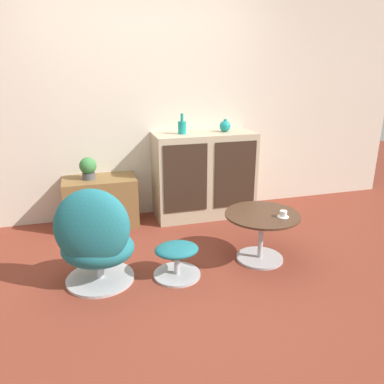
{
  "coord_description": "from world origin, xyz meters",
  "views": [
    {
      "loc": [
        -0.61,
        -2.55,
        1.63
      ],
      "look_at": [
        0.28,
        0.54,
        0.55
      ],
      "focal_mm": 35.0,
      "sensor_mm": 36.0,
      "label": 1
    }
  ],
  "objects_px": {
    "egg_chair": "(95,240)",
    "ottoman": "(177,256)",
    "potted_plant": "(88,168)",
    "tv_console": "(101,202)",
    "teacup": "(283,215)",
    "vase_leftmost": "(182,127)",
    "vase_inner_left": "(225,126)",
    "coffee_table": "(261,229)",
    "sideboard": "(204,175)"
  },
  "relations": [
    {
      "from": "sideboard",
      "to": "potted_plant",
      "type": "relative_size",
      "value": 4.84
    },
    {
      "from": "sideboard",
      "to": "tv_console",
      "type": "distance_m",
      "value": 1.17
    },
    {
      "from": "sideboard",
      "to": "egg_chair",
      "type": "xyz_separation_m",
      "value": [
        -1.25,
        -1.16,
        -0.09
      ]
    },
    {
      "from": "ottoman",
      "to": "vase_leftmost",
      "type": "distance_m",
      "value": 1.53
    },
    {
      "from": "sideboard",
      "to": "ottoman",
      "type": "height_order",
      "value": "sideboard"
    },
    {
      "from": "tv_console",
      "to": "coffee_table",
      "type": "relative_size",
      "value": 1.17
    },
    {
      "from": "vase_leftmost",
      "to": "vase_inner_left",
      "type": "relative_size",
      "value": 1.57
    },
    {
      "from": "egg_chair",
      "to": "sideboard",
      "type": "bearing_deg",
      "value": 43.0
    },
    {
      "from": "egg_chair",
      "to": "coffee_table",
      "type": "height_order",
      "value": "egg_chair"
    },
    {
      "from": "vase_leftmost",
      "to": "potted_plant",
      "type": "xyz_separation_m",
      "value": [
        -1.0,
        0.02,
        -0.38
      ]
    },
    {
      "from": "teacup",
      "to": "egg_chair",
      "type": "bearing_deg",
      "value": 175.97
    },
    {
      "from": "egg_chair",
      "to": "coffee_table",
      "type": "xyz_separation_m",
      "value": [
        1.4,
        0.01,
        -0.09
      ]
    },
    {
      "from": "egg_chair",
      "to": "ottoman",
      "type": "distance_m",
      "value": 0.66
    },
    {
      "from": "egg_chair",
      "to": "teacup",
      "type": "distance_m",
      "value": 1.54
    },
    {
      "from": "egg_chair",
      "to": "ottoman",
      "type": "relative_size",
      "value": 2.11
    },
    {
      "from": "sideboard",
      "to": "coffee_table",
      "type": "bearing_deg",
      "value": -82.32
    },
    {
      "from": "tv_console",
      "to": "teacup",
      "type": "bearing_deg",
      "value": -42.04
    },
    {
      "from": "vase_leftmost",
      "to": "vase_inner_left",
      "type": "distance_m",
      "value": 0.49
    },
    {
      "from": "egg_chair",
      "to": "potted_plant",
      "type": "relative_size",
      "value": 3.55
    },
    {
      "from": "tv_console",
      "to": "egg_chair",
      "type": "distance_m",
      "value": 1.2
    },
    {
      "from": "egg_chair",
      "to": "vase_inner_left",
      "type": "distance_m",
      "value": 1.99
    },
    {
      "from": "ottoman",
      "to": "teacup",
      "type": "height_order",
      "value": "teacup"
    },
    {
      "from": "tv_console",
      "to": "egg_chair",
      "type": "xyz_separation_m",
      "value": [
        -0.1,
        -1.19,
        0.12
      ]
    },
    {
      "from": "sideboard",
      "to": "vase_inner_left",
      "type": "height_order",
      "value": "vase_inner_left"
    },
    {
      "from": "vase_inner_left",
      "to": "teacup",
      "type": "distance_m",
      "value": 1.39
    },
    {
      "from": "coffee_table",
      "to": "vase_leftmost",
      "type": "distance_m",
      "value": 1.43
    },
    {
      "from": "egg_chair",
      "to": "potted_plant",
      "type": "height_order",
      "value": "egg_chair"
    },
    {
      "from": "vase_leftmost",
      "to": "teacup",
      "type": "xyz_separation_m",
      "value": [
        0.54,
        -1.27,
        -0.57
      ]
    },
    {
      "from": "coffee_table",
      "to": "potted_plant",
      "type": "xyz_separation_m",
      "value": [
        -1.4,
        1.18,
        0.36
      ]
    },
    {
      "from": "coffee_table",
      "to": "vase_inner_left",
      "type": "relative_size",
      "value": 4.69
    },
    {
      "from": "coffee_table",
      "to": "vase_inner_left",
      "type": "distance_m",
      "value": 1.37
    },
    {
      "from": "vase_inner_left",
      "to": "egg_chair",
      "type": "bearing_deg",
      "value": -141.86
    },
    {
      "from": "tv_console",
      "to": "potted_plant",
      "type": "bearing_deg",
      "value": 179.69
    },
    {
      "from": "ottoman",
      "to": "vase_inner_left",
      "type": "relative_size",
      "value": 2.82
    },
    {
      "from": "ottoman",
      "to": "potted_plant",
      "type": "bearing_deg",
      "value": 116.68
    },
    {
      "from": "vase_leftmost",
      "to": "vase_inner_left",
      "type": "height_order",
      "value": "vase_leftmost"
    },
    {
      "from": "potted_plant",
      "to": "sideboard",
      "type": "bearing_deg",
      "value": -1.14
    },
    {
      "from": "potted_plant",
      "to": "teacup",
      "type": "distance_m",
      "value": 2.02
    },
    {
      "from": "coffee_table",
      "to": "teacup",
      "type": "height_order",
      "value": "teacup"
    },
    {
      "from": "tv_console",
      "to": "vase_leftmost",
      "type": "bearing_deg",
      "value": -1.3
    },
    {
      "from": "vase_leftmost",
      "to": "potted_plant",
      "type": "height_order",
      "value": "vase_leftmost"
    },
    {
      "from": "potted_plant",
      "to": "vase_leftmost",
      "type": "bearing_deg",
      "value": -1.2
    },
    {
      "from": "sideboard",
      "to": "vase_inner_left",
      "type": "distance_m",
      "value": 0.59
    },
    {
      "from": "sideboard",
      "to": "egg_chair",
      "type": "distance_m",
      "value": 1.71
    },
    {
      "from": "sideboard",
      "to": "teacup",
      "type": "xyz_separation_m",
      "value": [
        0.29,
        -1.27,
        -0.02
      ]
    },
    {
      "from": "sideboard",
      "to": "coffee_table",
      "type": "relative_size",
      "value": 1.72
    },
    {
      "from": "ottoman",
      "to": "teacup",
      "type": "distance_m",
      "value": 0.95
    },
    {
      "from": "teacup",
      "to": "vase_inner_left",
      "type": "bearing_deg",
      "value": 92.24
    },
    {
      "from": "ottoman",
      "to": "tv_console",
      "type": "bearing_deg",
      "value": 112.87
    },
    {
      "from": "vase_inner_left",
      "to": "teacup",
      "type": "relative_size",
      "value": 1.41
    }
  ]
}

